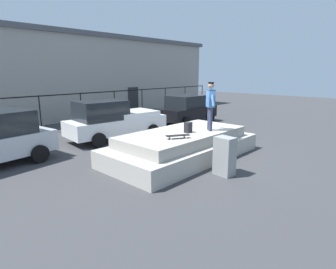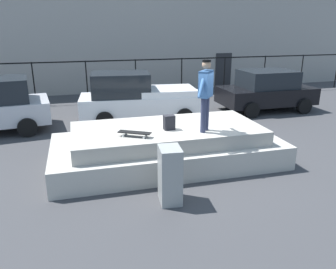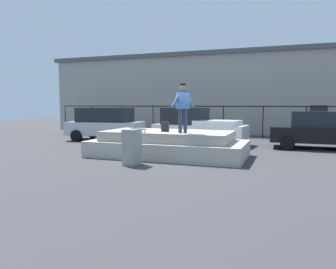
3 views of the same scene
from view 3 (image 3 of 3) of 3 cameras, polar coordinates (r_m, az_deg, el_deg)
name	(u,v)px [view 3 (image 3 of 3)]	position (r m, az deg, el deg)	size (l,w,h in m)	color
ground_plane	(184,157)	(12.77, 2.76, -3.99)	(60.00, 60.00, 0.00)	#38383A
concrete_ledge	(168,145)	(12.89, -0.07, -1.83)	(6.10, 2.91, 1.01)	#ADA89E
skateboarder	(183,104)	(11.94, 2.62, 5.31)	(0.70, 0.79, 1.81)	#2D334C
skateboard	(139,129)	(12.66, -5.17, 0.97)	(0.81, 0.58, 0.12)	black
backpack	(165,127)	(12.59, -0.50, 1.38)	(0.28, 0.20, 0.38)	black
car_silver_hatchback_near	(105,123)	(18.97, -10.93, 1.95)	(4.38, 2.62, 1.87)	#B7B7BC
car_white_pickup_mid	(197,126)	(16.95, 5.10, 1.47)	(4.92, 2.39, 1.89)	white
car_black_sedan_far	(316,130)	(16.60, 24.55, 0.76)	(4.06, 2.29, 1.74)	black
utility_box	(132,147)	(11.14, -6.36, -2.21)	(0.44, 0.60, 1.22)	gray
fence_row	(223,115)	(20.72, 9.71, 3.38)	(24.06, 0.06, 1.98)	black
warehouse_building	(236,94)	(25.83, 11.87, 7.06)	(28.63, 6.80, 5.78)	gray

